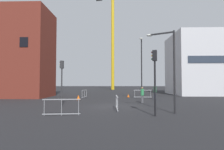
# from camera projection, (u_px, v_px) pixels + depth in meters

# --- Properties ---
(ground) EXTENTS (160.00, 160.00, 0.00)m
(ground) POSITION_uv_depth(u_px,v_px,m) (110.00, 107.00, 16.11)
(ground) COLOR black
(brick_building) EXTENTS (10.71, 6.25, 12.78)m
(brick_building) POSITION_uv_depth(u_px,v_px,m) (13.00, 54.00, 26.50)
(brick_building) COLOR maroon
(brick_building) RESTS_ON ground
(office_block) EXTENTS (12.09, 9.64, 10.61)m
(office_block) POSITION_uv_depth(u_px,v_px,m) (206.00, 65.00, 32.13)
(office_block) COLOR silver
(office_block) RESTS_ON ground
(construction_crane) EXTENTS (14.05, 4.07, 27.78)m
(construction_crane) POSITION_uv_depth(u_px,v_px,m) (113.00, 30.00, 52.33)
(construction_crane) COLOR gold
(construction_crane) RESTS_ON ground
(streetlamp_tall) EXTENTS (0.50, 1.41, 7.46)m
(streetlamp_tall) POSITION_uv_depth(u_px,v_px,m) (142.00, 65.00, 22.24)
(streetlamp_tall) COLOR black
(streetlamp_tall) RESTS_ON ground
(streetlamp_short) EXTENTS (1.87, 1.01, 5.84)m
(streetlamp_short) POSITION_uv_depth(u_px,v_px,m) (170.00, 63.00, 12.78)
(streetlamp_short) COLOR #232326
(streetlamp_short) RESTS_ON ground
(traffic_light_island) EXTENTS (0.38, 0.27, 4.11)m
(traffic_light_island) POSITION_uv_depth(u_px,v_px,m) (62.00, 76.00, 16.15)
(traffic_light_island) COLOR #2D2D30
(traffic_light_island) RESTS_ON ground
(traffic_light_corner) EXTENTS (0.39, 0.32, 4.27)m
(traffic_light_corner) POSITION_uv_depth(u_px,v_px,m) (155.00, 72.00, 11.69)
(traffic_light_corner) COLOR black
(traffic_light_corner) RESTS_ON ground
(pedestrian_walking) EXTENTS (0.34, 0.34, 1.68)m
(pedestrian_walking) POSITION_uv_depth(u_px,v_px,m) (142.00, 94.00, 18.90)
(pedestrian_walking) COLOR #4C4C51
(pedestrian_walking) RESTS_ON ground
(pedestrian_waiting) EXTENTS (0.34, 0.34, 1.87)m
(pedestrian_waiting) POSITION_uv_depth(u_px,v_px,m) (155.00, 91.00, 22.71)
(pedestrian_waiting) COLOR #33519E
(pedestrian_waiting) RESTS_ON ground
(safety_barrier_mid_span) EXTENTS (2.47, 0.31, 1.08)m
(safety_barrier_mid_span) POSITION_uv_depth(u_px,v_px,m) (143.00, 94.00, 25.24)
(safety_barrier_mid_span) COLOR #B2B5BA
(safety_barrier_mid_span) RESTS_ON ground
(safety_barrier_left_run) EXTENTS (0.19, 2.51, 1.08)m
(safety_barrier_left_run) POSITION_uv_depth(u_px,v_px,m) (117.00, 103.00, 14.28)
(safety_barrier_left_run) COLOR #B2B5BA
(safety_barrier_left_run) RESTS_ON ground
(safety_barrier_rear) EXTENTS (0.36, 2.15, 1.08)m
(safety_barrier_rear) POSITION_uv_depth(u_px,v_px,m) (84.00, 94.00, 25.35)
(safety_barrier_rear) COLOR #B2B5BA
(safety_barrier_rear) RESTS_ON ground
(safety_barrier_front) EXTENTS (2.46, 0.34, 1.08)m
(safety_barrier_front) POSITION_uv_depth(u_px,v_px,m) (62.00, 107.00, 11.86)
(safety_barrier_front) COLOR gray
(safety_barrier_front) RESTS_ON ground
(traffic_cone_on_verge) EXTENTS (0.63, 0.63, 0.64)m
(traffic_cone_on_verge) POSITION_uv_depth(u_px,v_px,m) (78.00, 98.00, 21.83)
(traffic_cone_on_verge) COLOR black
(traffic_cone_on_verge) RESTS_ON ground
(traffic_cone_by_barrier) EXTENTS (0.48, 0.48, 0.48)m
(traffic_cone_by_barrier) POSITION_uv_depth(u_px,v_px,m) (128.00, 96.00, 25.68)
(traffic_cone_by_barrier) COLOR black
(traffic_cone_by_barrier) RESTS_ON ground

